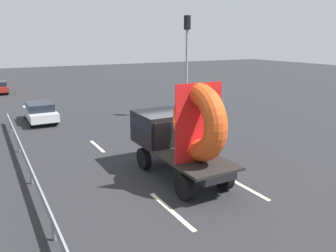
# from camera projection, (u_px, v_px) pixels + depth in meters

# --- Properties ---
(ground_plane) EXTENTS (120.00, 120.00, 0.00)m
(ground_plane) POSITION_uv_depth(u_px,v_px,m) (175.00, 172.00, 13.96)
(ground_plane) COLOR #28282B
(flatbed_truck) EXTENTS (2.02, 5.22, 3.92)m
(flatbed_truck) POSITION_uv_depth(u_px,v_px,m) (178.00, 131.00, 13.13)
(flatbed_truck) COLOR black
(flatbed_truck) RESTS_ON ground_plane
(distant_sedan) EXTENTS (1.71, 3.99, 1.30)m
(distant_sedan) POSITION_uv_depth(u_px,v_px,m) (40.00, 112.00, 22.27)
(distant_sedan) COLOR black
(distant_sedan) RESTS_ON ground_plane
(traffic_light) EXTENTS (0.42, 0.36, 6.86)m
(traffic_light) POSITION_uv_depth(u_px,v_px,m) (187.00, 54.00, 22.48)
(traffic_light) COLOR gray
(traffic_light) RESTS_ON ground_plane
(guardrail) EXTENTS (0.10, 17.05, 0.71)m
(guardrail) POSITION_uv_depth(u_px,v_px,m) (24.00, 155.00, 14.50)
(guardrail) COLOR gray
(guardrail) RESTS_ON ground_plane
(lane_dash_left_near) EXTENTS (0.16, 2.80, 0.01)m
(lane_dash_left_near) POSITION_uv_depth(u_px,v_px,m) (171.00, 210.00, 10.83)
(lane_dash_left_near) COLOR beige
(lane_dash_left_near) RESTS_ON ground_plane
(lane_dash_left_far) EXTENTS (0.16, 2.18, 0.01)m
(lane_dash_left_far) POSITION_uv_depth(u_px,v_px,m) (97.00, 146.00, 17.34)
(lane_dash_left_far) COLOR beige
(lane_dash_left_far) RESTS_ON ground_plane
(lane_dash_right_near) EXTENTS (0.16, 2.88, 0.01)m
(lane_dash_right_near) POSITION_uv_depth(u_px,v_px,m) (241.00, 185.00, 12.71)
(lane_dash_right_near) COLOR beige
(lane_dash_right_near) RESTS_ON ground_plane
(lane_dash_right_far) EXTENTS (0.16, 2.23, 0.01)m
(lane_dash_right_far) POSITION_uv_depth(u_px,v_px,m) (147.00, 134.00, 19.65)
(lane_dash_right_far) COLOR beige
(lane_dash_right_far) RESTS_ON ground_plane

